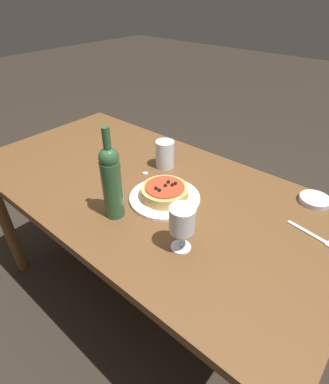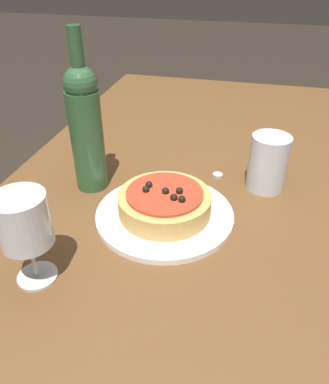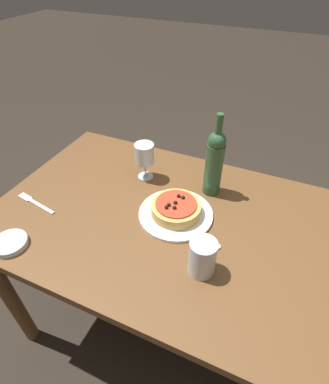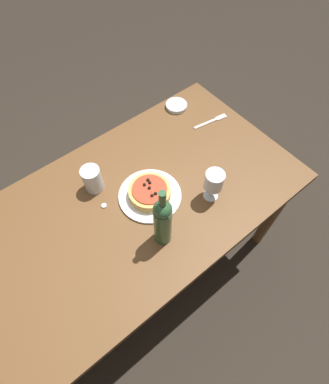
{
  "view_description": "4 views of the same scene",
  "coord_description": "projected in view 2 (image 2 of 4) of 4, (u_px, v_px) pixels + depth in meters",
  "views": [
    {
      "loc": [
        0.73,
        -0.74,
        1.46
      ],
      "look_at": [
        0.16,
        -0.07,
        0.84
      ],
      "focal_mm": 28.0,
      "sensor_mm": 36.0,
      "label": 1
    },
    {
      "loc": [
        0.71,
        0.12,
        1.22
      ],
      "look_at": [
        0.08,
        -0.03,
        0.79
      ],
      "focal_mm": 35.0,
      "sensor_mm": 36.0,
      "label": 2
    },
    {
      "loc": [
        -0.16,
        0.72,
        1.55
      ],
      "look_at": [
        0.19,
        -0.05,
        0.83
      ],
      "focal_mm": 28.0,
      "sensor_mm": 36.0,
      "label": 3
    },
    {
      "loc": [
        -0.25,
        -0.59,
        1.89
      ],
      "look_at": [
        0.18,
        -0.06,
        0.79
      ],
      "focal_mm": 28.0,
      "sensor_mm": 36.0,
      "label": 4
    }
  ],
  "objects": [
    {
      "name": "wine_bottle",
      "position": [
        86.0,
        126.0,
        0.77
      ],
      "size": [
        0.07,
        0.07,
        0.34
      ],
      "color": "#2D5633",
      "rests_on": "dining_table"
    },
    {
      "name": "wine_glass",
      "position": [
        24.0,
        223.0,
        0.55
      ],
      "size": [
        0.08,
        0.08,
        0.16
      ],
      "color": "silver",
      "rests_on": "dining_table"
    },
    {
      "name": "bottle_cap",
      "position": [
        218.0,
        175.0,
        0.88
      ],
      "size": [
        0.02,
        0.02,
        0.01
      ],
      "color": "#B7B7BC",
      "rests_on": "dining_table"
    },
    {
      "name": "water_cup",
      "position": [
        268.0,
        163.0,
        0.81
      ],
      "size": [
        0.08,
        0.08,
        0.12
      ],
      "color": "silver",
      "rests_on": "dining_table"
    },
    {
      "name": "ground_plane",
      "position": [
        180.0,
        374.0,
        1.27
      ],
      "size": [
        14.0,
        14.0,
        0.0
      ],
      "primitive_type": "plane",
      "color": "#2D261E"
    },
    {
      "name": "pizza",
      "position": [
        165.0,
        203.0,
        0.73
      ],
      "size": [
        0.18,
        0.18,
        0.06
      ],
      "color": "tan",
      "rests_on": "dinner_plate"
    },
    {
      "name": "dining_table",
      "position": [
        186.0,
        216.0,
        0.9
      ],
      "size": [
        1.6,
        0.83,
        0.76
      ],
      "color": "brown",
      "rests_on": "ground_plane"
    },
    {
      "name": "dinner_plate",
      "position": [
        165.0,
        214.0,
        0.75
      ],
      "size": [
        0.27,
        0.27,
        0.01
      ],
      "color": "white",
      "rests_on": "dining_table"
    }
  ]
}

